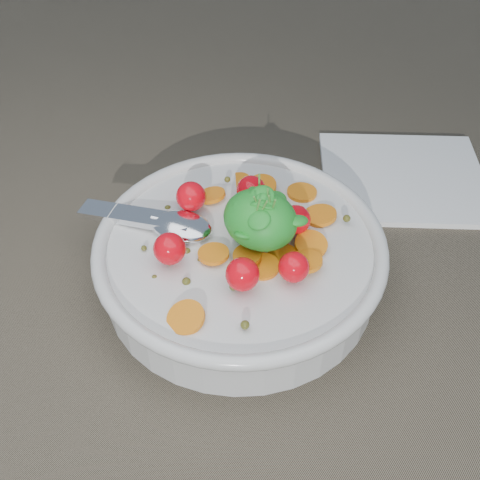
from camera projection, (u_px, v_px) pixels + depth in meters
The scene contains 3 objects.
ground at pixel (236, 286), 0.55m from camera, with size 6.00×6.00×0.00m, color #6C614D.
bowl at pixel (240, 257), 0.54m from camera, with size 0.28×0.26×0.11m.
napkin at pixel (403, 178), 0.66m from camera, with size 0.18×0.15×0.01m, color white.
Camera 1 is at (0.22, -0.29, 0.42)m, focal length 45.00 mm.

